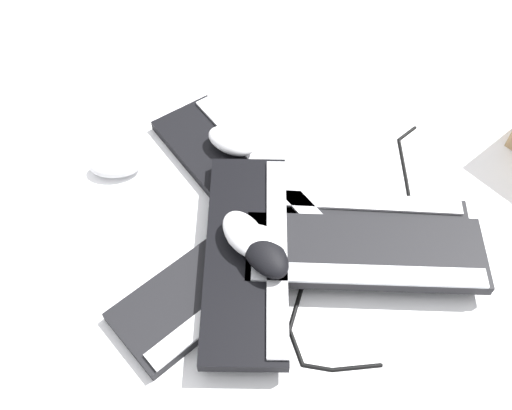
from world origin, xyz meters
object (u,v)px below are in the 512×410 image
keyboard_1 (226,273)px  mouse_3 (231,141)px  mouse_4 (256,240)px  keyboard_3 (365,253)px  mouse_2 (244,234)px  mouse_5 (116,165)px  keyboard_0 (235,171)px  keyboard_2 (357,228)px  mouse_0 (66,408)px  keyboard_4 (248,253)px  mouse_1 (265,254)px

keyboard_1 → mouse_3: mouse_3 is taller
mouse_3 → mouse_4: mouse_4 is taller
keyboard_3 → mouse_2: 0.23m
mouse_2 → mouse_5: mouse_2 is taller
keyboard_0 → keyboard_2: same height
mouse_2 → mouse_4: same height
mouse_4 → mouse_5: (0.35, 0.15, -0.06)m
mouse_0 → mouse_4: size_ratio=1.00×
keyboard_2 → mouse_3: size_ratio=4.10×
keyboard_2 → mouse_0: (-0.06, 0.61, 0.01)m
keyboard_0 → mouse_2: 0.22m
mouse_0 → mouse_3: 0.60m
keyboard_2 → keyboard_3: size_ratio=0.99×
keyboard_0 → keyboard_4: bearing=158.5°
mouse_5 → keyboard_1: bearing=129.5°
keyboard_2 → mouse_3: (0.30, 0.12, 0.04)m
keyboard_3 → mouse_1: size_ratio=4.13×
mouse_1 → mouse_2: (0.06, 0.01, 0.00)m
keyboard_3 → mouse_3: mouse_3 is taller
keyboard_4 → keyboard_0: bearing=-21.5°
mouse_0 → mouse_1: size_ratio=1.00×
mouse_2 → mouse_1: bearing=9.7°
keyboard_2 → mouse_2: mouse_2 is taller
keyboard_3 → mouse_3: (0.36, 0.09, 0.01)m
keyboard_3 → mouse_2: bearing=55.9°
keyboard_1 → mouse_0: 0.35m
keyboard_0 → keyboard_3: bearing=-161.2°
keyboard_3 → mouse_3: size_ratio=4.13×
mouse_0 → mouse_2: mouse_2 is taller
keyboard_1 → mouse_0: bearing=105.8°
mouse_1 → mouse_3: 0.31m
keyboard_4 → mouse_2: (0.02, -0.00, 0.04)m
mouse_5 → keyboard_0: bearing=173.8°
mouse_0 → keyboard_2: bearing=-13.6°
mouse_1 → mouse_3: bearing=158.1°
mouse_1 → keyboard_3: bearing=62.5°
keyboard_4 → mouse_0: size_ratio=4.15×
mouse_1 → mouse_3: (0.29, -0.09, -0.03)m
keyboard_2 → keyboard_3: (-0.07, 0.04, 0.03)m
keyboard_2 → mouse_2: size_ratio=4.10×
mouse_0 → mouse_5: 0.51m
keyboard_4 → mouse_0: bearing=104.2°
keyboard_4 → keyboard_1: bearing=92.2°
keyboard_3 → mouse_5: keyboard_3 is taller
keyboard_0 → mouse_2: (-0.19, 0.08, 0.07)m
mouse_2 → mouse_5: bearing=-159.0°
keyboard_1 → keyboard_0: bearing=-31.8°
mouse_5 → mouse_3: bearing=-174.0°
keyboard_2 → mouse_4: mouse_4 is taller
mouse_0 → mouse_2: size_ratio=1.00×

